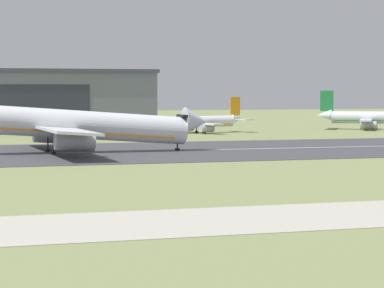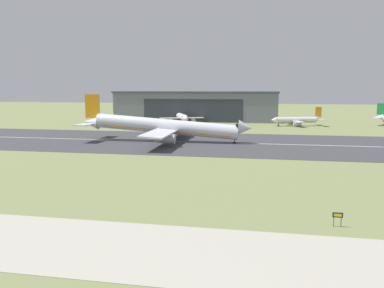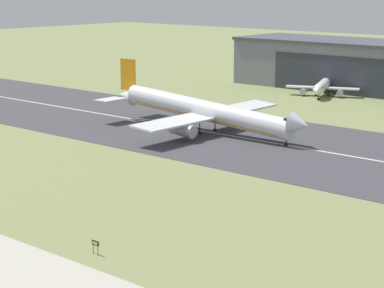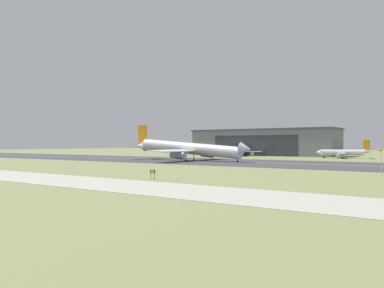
% 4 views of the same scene
% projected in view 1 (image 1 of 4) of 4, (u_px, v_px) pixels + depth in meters
% --- Properties ---
extents(ground_plane, '(715.78, 715.78, 0.00)m').
position_uv_depth(ground_plane, '(254.00, 180.00, 102.58)').
color(ground_plane, '#7A8451').
extents(runway_strip, '(475.78, 50.33, 0.06)m').
position_uv_depth(runway_strip, '(139.00, 151.00, 151.35)').
color(runway_strip, '#3D3D42').
rests_on(runway_strip, ground_plane).
extents(runway_centreline, '(428.21, 0.70, 0.01)m').
position_uv_depth(runway_centreline, '(139.00, 151.00, 151.34)').
color(runway_centreline, silver).
rests_on(runway_centreline, runway_strip).
extents(taxiway_road, '(356.84, 14.50, 0.05)m').
position_uv_depth(taxiway_road, '(382.00, 213.00, 75.36)').
color(taxiway_road, '#B2AD9E').
rests_on(taxiway_road, ground_plane).
extents(airplane_landing, '(56.14, 44.67, 15.10)m').
position_uv_depth(airplane_landing, '(46.00, 124.00, 146.06)').
color(airplane_landing, silver).
rests_on(airplane_landing, ground_plane).
extents(airplane_parked_west, '(24.73, 17.08, 8.62)m').
position_uv_depth(airplane_parked_west, '(201.00, 122.00, 217.17)').
color(airplane_parked_west, silver).
rests_on(airplane_parked_west, ground_plane).
extents(airplane_parked_east, '(24.42, 22.42, 10.18)m').
position_uv_depth(airplane_parked_east, '(364.00, 118.00, 237.73)').
color(airplane_parked_east, silver).
rests_on(airplane_parked_east, ground_plane).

